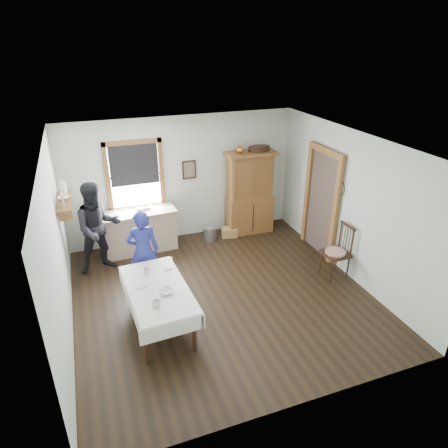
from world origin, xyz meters
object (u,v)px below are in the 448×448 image
object	(u,v)px
china_hutch	(250,193)
woman_blue	(144,254)
spindle_chair	(336,251)
wicker_basket	(229,232)
figure_dark	(99,231)
work_counter	(139,231)
pail	(210,233)
dining_table	(159,306)

from	to	relation	value
china_hutch	woman_blue	distance (m)	3.08
spindle_chair	wicker_basket	bearing A→B (deg)	117.56
china_hutch	woman_blue	xyz separation A→B (m)	(-2.67, -1.52, -0.23)
wicker_basket	figure_dark	world-z (taller)	figure_dark
work_counter	wicker_basket	xyz separation A→B (m)	(2.00, -0.06, -0.34)
pail	figure_dark	bearing A→B (deg)	-169.26
china_hutch	dining_table	world-z (taller)	china_hutch
work_counter	pail	distance (m)	1.57
work_counter	china_hutch	size ratio (longest dim) A/B	0.83
spindle_chair	pail	bearing A→B (deg)	125.66
dining_table	china_hutch	bearing A→B (deg)	44.41
pail	china_hutch	bearing A→B (deg)	6.79
work_counter	pail	xyz separation A→B (m)	(1.54, -0.06, -0.29)
dining_table	spindle_chair	distance (m)	3.41
dining_table	spindle_chair	xyz separation A→B (m)	(3.39, 0.27, 0.18)
china_hutch	dining_table	distance (m)	3.74
work_counter	dining_table	world-z (taller)	work_counter
china_hutch	figure_dark	xyz separation A→B (m)	(-3.34, -0.56, -0.12)
pail	wicker_basket	size ratio (longest dim) A/B	0.88
woman_blue	figure_dark	size ratio (longest dim) A/B	0.86
work_counter	china_hutch	distance (m)	2.59
work_counter	spindle_chair	bearing A→B (deg)	-37.51
dining_table	work_counter	bearing A→B (deg)	87.68
dining_table	spindle_chair	size ratio (longest dim) A/B	1.64
dining_table	wicker_basket	world-z (taller)	dining_table
pail	woman_blue	bearing A→B (deg)	-140.03
china_hutch	figure_dark	size ratio (longest dim) A/B	1.14
dining_table	pail	xyz separation A→B (m)	(1.64, 2.47, -0.19)
china_hutch	spindle_chair	xyz separation A→B (m)	(0.75, -2.32, -0.42)
work_counter	pail	size ratio (longest dim) A/B	5.07
dining_table	woman_blue	size ratio (longest dim) A/B	1.22
china_hutch	work_counter	bearing A→B (deg)	-177.20
pail	figure_dark	world-z (taller)	figure_dark
spindle_chair	wicker_basket	size ratio (longest dim) A/B	3.02
spindle_chair	work_counter	bearing A→B (deg)	142.67
work_counter	woman_blue	distance (m)	1.49
pail	figure_dark	xyz separation A→B (m)	(-2.34, -0.44, 0.67)
spindle_chair	pail	world-z (taller)	spindle_chair
china_hutch	pail	xyz separation A→B (m)	(-1.00, -0.12, -0.79)
work_counter	pail	world-z (taller)	work_counter
spindle_chair	figure_dark	bearing A→B (deg)	153.93
china_hutch	spindle_chair	distance (m)	2.47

